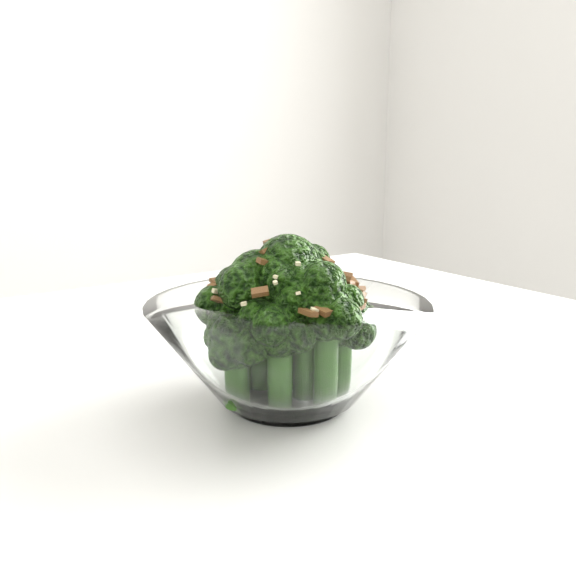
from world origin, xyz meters
TOP-DOWN VIEW (x-y plane):
  - table at (0.07, 0.04)m, footprint 1.25×0.88m
  - broccoli_dish at (0.22, 0.00)m, footprint 0.20×0.20m

SIDE VIEW (x-z plane):
  - table at x=0.07m, z-range 0.31..1.06m
  - broccoli_dish at x=0.22m, z-range 0.74..0.86m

